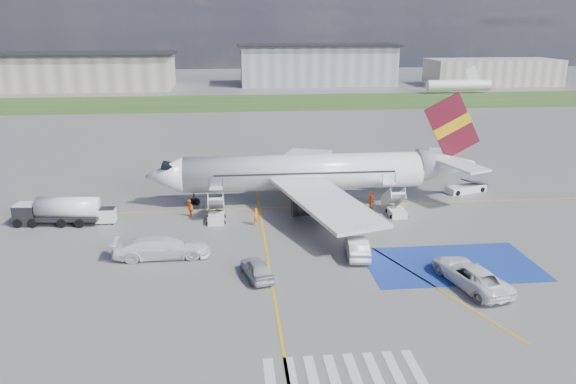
% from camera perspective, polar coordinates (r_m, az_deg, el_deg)
% --- Properties ---
extents(ground, '(400.00, 400.00, 0.00)m').
position_cam_1_polar(ground, '(49.52, 3.63, -5.93)').
color(ground, '#60605E').
rests_on(ground, ground).
extents(grass_strip, '(400.00, 30.00, 0.01)m').
position_cam_1_polar(grass_strip, '(141.51, -2.71, 9.09)').
color(grass_strip, '#2D4C1E').
rests_on(grass_strip, ground).
extents(taxiway_line_main, '(120.00, 0.20, 0.01)m').
position_cam_1_polar(taxiway_line_main, '(60.63, 1.79, -1.55)').
color(taxiway_line_main, gold).
rests_on(taxiway_line_main, ground).
extents(taxiway_line_cross, '(0.20, 60.00, 0.01)m').
position_cam_1_polar(taxiway_line_cross, '(39.99, -1.21, -11.76)').
color(taxiway_line_cross, gold).
rests_on(taxiway_line_cross, ground).
extents(taxiway_line_diag, '(20.71, 56.45, 0.01)m').
position_cam_1_polar(taxiway_line_diag, '(60.63, 1.79, -1.55)').
color(taxiway_line_diag, gold).
rests_on(taxiway_line_diag, ground).
extents(staging_box, '(14.00, 8.00, 0.01)m').
position_cam_1_polar(staging_box, '(48.62, 16.22, -7.05)').
color(staging_box, navy).
rests_on(staging_box, ground).
extents(crosswalk, '(9.00, 4.00, 0.01)m').
position_cam_1_polar(crosswalk, '(33.64, 5.69, -17.95)').
color(crosswalk, silver).
rests_on(crosswalk, ground).
extents(terminal_west, '(60.00, 22.00, 10.00)m').
position_cam_1_polar(terminal_west, '(181.80, -21.35, 11.30)').
color(terminal_west, gray).
rests_on(terminal_west, ground).
extents(terminal_centre, '(48.00, 18.00, 12.00)m').
position_cam_1_polar(terminal_centre, '(182.59, 2.96, 12.74)').
color(terminal_centre, gray).
rests_on(terminal_centre, ground).
extents(terminal_east, '(40.00, 16.00, 8.00)m').
position_cam_1_polar(terminal_east, '(192.37, 20.04, 11.38)').
color(terminal_east, gray).
rests_on(terminal_east, ground).
extents(airliner, '(36.81, 32.95, 11.92)m').
position_cam_1_polar(airliner, '(61.76, 2.96, 2.07)').
color(airliner, silver).
rests_on(airliner, ground).
extents(airstairs_fwd, '(1.90, 5.20, 3.60)m').
position_cam_1_polar(airstairs_fwd, '(56.83, -7.31, -2.30)').
color(airstairs_fwd, silver).
rests_on(airstairs_fwd, ground).
extents(airstairs_aft, '(1.90, 5.20, 3.60)m').
position_cam_1_polar(airstairs_aft, '(59.23, 10.88, -1.68)').
color(airstairs_aft, silver).
rests_on(airstairs_aft, ground).
extents(fuel_tanker, '(8.34, 3.07, 2.78)m').
position_cam_1_polar(fuel_tanker, '(59.66, -22.29, -1.98)').
color(fuel_tanker, black).
rests_on(fuel_tanker, ground).
extents(gpu_cart, '(1.95, 1.29, 1.59)m').
position_cam_1_polar(gpu_cart, '(58.49, -18.01, -2.36)').
color(gpu_cart, silver).
rests_on(gpu_cart, ground).
extents(belt_loader, '(5.41, 3.19, 1.56)m').
position_cam_1_polar(belt_loader, '(69.11, 17.64, 0.31)').
color(belt_loader, silver).
rests_on(belt_loader, ground).
extents(car_silver_a, '(2.86, 4.87, 1.56)m').
position_cam_1_polar(car_silver_a, '(44.19, -3.15, -7.74)').
color(car_silver_a, '#A5A8AC').
rests_on(car_silver_a, ground).
extents(car_silver_b, '(2.28, 5.19, 1.66)m').
position_cam_1_polar(car_silver_b, '(48.27, 7.04, -5.58)').
color(car_silver_b, '#A8AAAF').
rests_on(car_silver_b, ground).
extents(van_white_a, '(3.90, 6.35, 2.22)m').
position_cam_1_polar(van_white_a, '(44.98, 18.07, -7.68)').
color(van_white_a, white).
rests_on(van_white_a, ground).
extents(van_white_b, '(6.15, 2.58, 2.39)m').
position_cam_1_polar(van_white_b, '(48.73, -12.75, -5.20)').
color(van_white_b, white).
rests_on(van_white_b, ground).
extents(crew_fwd, '(0.72, 0.76, 1.75)m').
position_cam_1_polar(crew_fwd, '(55.19, -3.25, -2.50)').
color(crew_fwd, orange).
rests_on(crew_fwd, ground).
extents(crew_nose, '(0.95, 1.06, 1.80)m').
position_cam_1_polar(crew_nose, '(58.33, -9.99, -1.63)').
color(crew_nose, '#FF5D0D').
rests_on(crew_nose, ground).
extents(crew_aft, '(0.49, 1.10, 1.85)m').
position_cam_1_polar(crew_aft, '(60.65, 8.44, -0.81)').
color(crew_aft, orange).
rests_on(crew_aft, ground).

